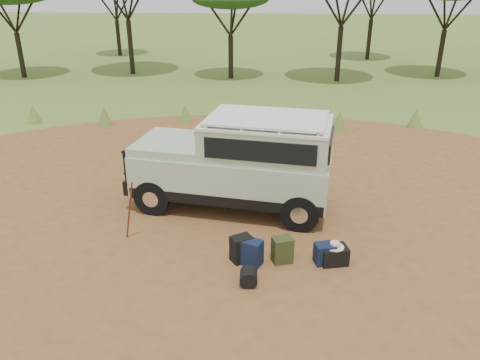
# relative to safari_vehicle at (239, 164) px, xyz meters

# --- Properties ---
(ground) EXTENTS (140.00, 140.00, 0.00)m
(ground) POSITION_rel_safari_vehicle_xyz_m (0.28, -1.81, -1.16)
(ground) COLOR #567F2D
(ground) RESTS_ON ground
(dirt_clearing) EXTENTS (23.00, 23.00, 0.01)m
(dirt_clearing) POSITION_rel_safari_vehicle_xyz_m (0.28, -1.81, -1.15)
(dirt_clearing) COLOR brown
(dirt_clearing) RESTS_ON ground
(grass_fringe) EXTENTS (36.60, 1.60, 0.90)m
(grass_fringe) POSITION_rel_safari_vehicle_xyz_m (0.39, 6.86, -0.75)
(grass_fringe) COLOR #567F2D
(grass_fringe) RESTS_ON ground
(safari_vehicle) EXTENTS (5.17, 2.69, 2.40)m
(safari_vehicle) POSITION_rel_safari_vehicle_xyz_m (0.00, 0.00, 0.00)
(safari_vehicle) COLOR #ACBFA3
(safari_vehicle) RESTS_ON ground
(walking_staff) EXTENTS (0.36, 0.27, 1.46)m
(walking_staff) POSITION_rel_safari_vehicle_xyz_m (-2.23, -1.83, -0.43)
(walking_staff) COLOR maroon
(walking_staff) RESTS_ON ground
(backpack_black) EXTENTS (0.51, 0.48, 0.56)m
(backpack_black) POSITION_rel_safari_vehicle_xyz_m (0.24, -2.47, -0.88)
(backpack_black) COLOR black
(backpack_black) RESTS_ON ground
(backpack_navy) EXTENTS (0.50, 0.44, 0.55)m
(backpack_navy) POSITION_rel_safari_vehicle_xyz_m (0.45, -2.58, -0.88)
(backpack_navy) COLOR #13213D
(backpack_navy) RESTS_ON ground
(backpack_olive) EXTENTS (0.47, 0.40, 0.56)m
(backpack_olive) POSITION_rel_safari_vehicle_xyz_m (1.07, -2.45, -0.88)
(backpack_olive) COLOR #37401D
(backpack_olive) RESTS_ON ground
(duffel_navy) EXTENTS (0.46, 0.39, 0.44)m
(duffel_navy) POSITION_rel_safari_vehicle_xyz_m (1.93, -2.44, -0.94)
(duffel_navy) COLOR #13213D
(duffel_navy) RESTS_ON ground
(hard_case) EXTENTS (0.61, 0.50, 0.38)m
(hard_case) POSITION_rel_safari_vehicle_xyz_m (2.12, -2.43, -0.97)
(hard_case) COLOR black
(hard_case) RESTS_ON ground
(stuff_sack) EXTENTS (0.35, 0.35, 0.34)m
(stuff_sack) POSITION_rel_safari_vehicle_xyz_m (0.44, -3.28, -0.99)
(stuff_sack) COLOR black
(stuff_sack) RESTS_ON ground
(safari_hat) EXTENTS (0.38, 0.38, 0.11)m
(safari_hat) POSITION_rel_safari_vehicle_xyz_m (2.12, -2.43, -0.74)
(safari_hat) COLOR beige
(safari_hat) RESTS_ON hard_case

